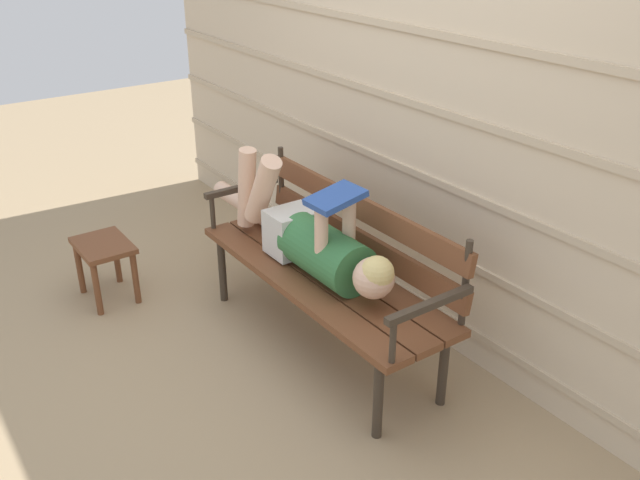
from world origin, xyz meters
TOP-DOWN VIEW (x-y plane):
  - ground_plane at (0.00, 0.00)m, footprint 12.00×12.00m
  - house_siding at (0.00, 0.77)m, footprint 5.11×0.08m
  - park_bench at (0.00, 0.26)m, footprint 1.59×0.50m
  - reclining_person at (-0.09, 0.19)m, footprint 1.67×0.26m
  - footstool at (-1.11, -0.53)m, footprint 0.38×0.28m

SIDE VIEW (x-z plane):
  - ground_plane at x=0.00m, z-range 0.00..0.00m
  - footstool at x=-1.11m, z-range 0.10..0.45m
  - park_bench at x=0.00m, z-range 0.05..0.89m
  - reclining_person at x=-0.09m, z-range 0.33..0.85m
  - house_siding at x=0.00m, z-range 0.00..2.42m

